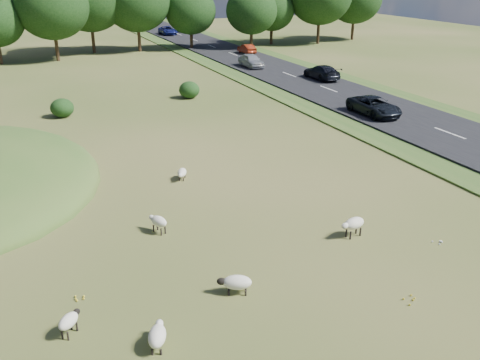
% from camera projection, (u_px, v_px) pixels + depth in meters
% --- Properties ---
extents(ground, '(160.00, 160.00, 0.00)m').
position_uv_depth(ground, '(133.00, 125.00, 40.88)').
color(ground, '#365219').
rests_on(ground, ground).
extents(road, '(8.00, 150.00, 0.25)m').
position_uv_depth(road, '(298.00, 79.00, 56.73)').
color(road, black).
rests_on(road, ground).
extents(treeline, '(96.28, 14.66, 11.70)m').
position_uv_depth(treeline, '(58.00, 6.00, 68.22)').
color(treeline, black).
rests_on(treeline, ground).
extents(shrubs, '(24.14, 7.12, 1.53)m').
position_uv_depth(shrubs, '(88.00, 100.00, 45.27)').
color(shrubs, black).
rests_on(shrubs, ground).
extents(sheep_0, '(0.92, 1.33, 0.74)m').
position_uv_depth(sheep_0, '(157.00, 335.00, 16.85)').
color(sheep_0, beige).
rests_on(sheep_0, ground).
extents(sheep_1, '(1.35, 0.96, 0.75)m').
position_uv_depth(sheep_1, '(236.00, 282.00, 19.65)').
color(sheep_1, beige).
rests_on(sheep_1, ground).
extents(sheep_2, '(0.95, 1.02, 0.77)m').
position_uv_depth(sheep_2, '(69.00, 321.00, 17.43)').
color(sheep_2, beige).
rests_on(sheep_2, ground).
extents(sheep_3, '(0.86, 1.15, 0.64)m').
position_uv_depth(sheep_3, '(182.00, 173.00, 30.23)').
color(sheep_3, beige).
rests_on(sheep_3, ground).
extents(sheep_4, '(1.32, 0.74, 0.92)m').
position_uv_depth(sheep_4, '(354.00, 224.00, 23.74)').
color(sheep_4, beige).
rests_on(sheep_4, ground).
extents(sheep_5, '(0.83, 1.15, 0.81)m').
position_uv_depth(sheep_5, '(158.00, 221.00, 24.15)').
color(sheep_5, beige).
rests_on(sheep_5, ground).
extents(car_0, '(1.30, 3.72, 1.23)m').
position_uv_depth(car_0, '(247.00, 49.00, 72.18)').
color(car_0, maroon).
rests_on(car_0, road).
extents(car_1, '(2.34, 5.08, 1.41)m').
position_uv_depth(car_1, '(374.00, 106.00, 42.38)').
color(car_1, black).
rests_on(car_1, road).
extents(car_2, '(1.80, 4.46, 1.52)m').
position_uv_depth(car_2, '(251.00, 60.00, 62.40)').
color(car_2, '#A0A2A7').
rests_on(car_2, road).
extents(car_3, '(2.04, 5.03, 1.46)m').
position_uv_depth(car_3, '(322.00, 72.00, 55.80)').
color(car_3, black).
rests_on(car_3, road).
extents(car_5, '(2.08, 5.12, 1.48)m').
position_uv_depth(car_5, '(182.00, 27.00, 96.40)').
color(car_5, navy).
rests_on(car_5, road).
extents(car_7, '(2.30, 4.99, 1.39)m').
position_uv_depth(car_7, '(168.00, 30.00, 91.92)').
color(car_7, navy).
rests_on(car_7, road).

